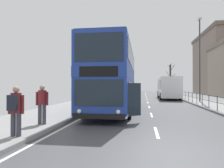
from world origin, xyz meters
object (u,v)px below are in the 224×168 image
(bare_tree_far_00, at_px, (170,79))
(street_lamp_far_side, at_px, (200,54))
(pedestrian_companion, at_px, (42,101))
(double_decker_bus_main, at_px, (114,78))
(background_bus_far_lane, at_px, (168,87))
(pedestrian_with_backpack, at_px, (15,107))

(bare_tree_far_00, bearing_deg, street_lamp_far_side, -89.28)
(pedestrian_companion, xyz_separation_m, street_lamp_far_side, (10.46, 14.58, 4.12))
(double_decker_bus_main, distance_m, background_bus_far_lane, 16.59)
(pedestrian_with_backpack, relative_size, street_lamp_far_side, 0.19)
(background_bus_far_lane, relative_size, bare_tree_far_00, 1.68)
(pedestrian_with_backpack, distance_m, bare_tree_far_00, 39.73)
(pedestrian_companion, xyz_separation_m, bare_tree_far_00, (10.19, 36.20, 2.21))
(background_bus_far_lane, height_order, pedestrian_with_backpack, background_bus_far_lane)
(street_lamp_far_side, distance_m, bare_tree_far_00, 21.70)
(background_bus_far_lane, distance_m, pedestrian_with_backpack, 25.10)
(pedestrian_with_backpack, bearing_deg, double_decker_bus_main, 75.49)
(pedestrian_companion, bearing_deg, background_bus_far_lane, 69.80)
(pedestrian_companion, relative_size, bare_tree_far_00, 0.27)
(street_lamp_far_side, bearing_deg, bare_tree_far_00, 90.72)
(double_decker_bus_main, height_order, background_bus_far_lane, double_decker_bus_main)
(background_bus_far_lane, height_order, bare_tree_far_00, bare_tree_far_00)
(double_decker_bus_main, relative_size, background_bus_far_lane, 1.05)
(pedestrian_with_backpack, relative_size, pedestrian_companion, 0.98)
(pedestrian_with_backpack, bearing_deg, street_lamp_far_side, 58.55)
(double_decker_bus_main, relative_size, bare_tree_far_00, 1.77)
(pedestrian_companion, bearing_deg, bare_tree_far_00, 74.27)
(bare_tree_far_00, bearing_deg, double_decker_bus_main, -104.61)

